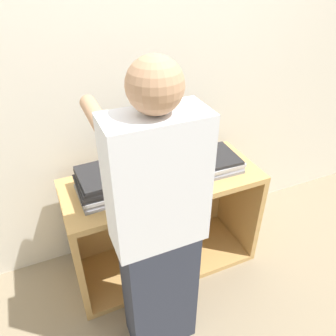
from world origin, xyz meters
The scene contains 8 objects.
ground_plane centered at (0.00, 0.00, 0.00)m, with size 12.00×12.00×0.00m, color gray.
wall_back centered at (0.00, 0.59, 1.20)m, with size 8.00×0.05×2.40m.
cart centered at (0.00, 0.31, 0.35)m, with size 1.17×0.48×0.70m.
laptop_open centered at (0.00, 0.30, 0.75)m, with size 0.30×0.38×0.27m.
laptop_stack_left centered at (-0.33, 0.24, 0.77)m, with size 0.33×0.29×0.13m.
laptop_stack_right centered at (0.33, 0.24, 0.74)m, with size 0.32×0.29×0.08m.
person centered at (-0.22, -0.21, 0.77)m, with size 0.40×0.52×1.54m.
inventory_tag centered at (-0.33, 0.18, 0.84)m, with size 0.06×0.02×0.01m.
Camera 1 is at (-0.59, -1.20, 1.81)m, focal length 35.00 mm.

